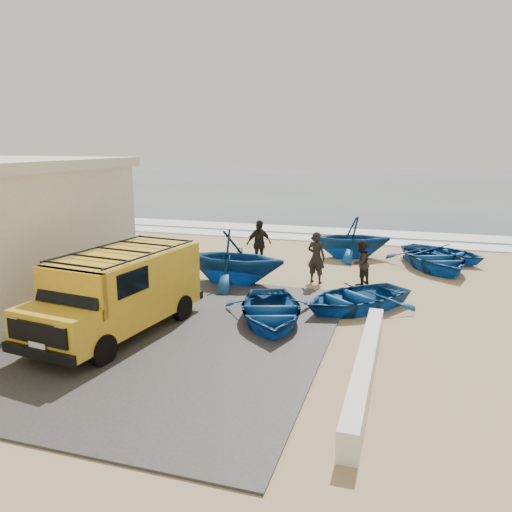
# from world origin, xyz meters

# --- Properties ---
(ground) EXTENTS (160.00, 160.00, 0.00)m
(ground) POSITION_xyz_m (0.00, 0.00, 0.00)
(ground) COLOR tan
(slab) EXTENTS (12.00, 10.00, 0.05)m
(slab) POSITION_xyz_m (-2.00, -2.00, 0.03)
(slab) COLOR #3D3A38
(slab) RESTS_ON ground
(ocean) EXTENTS (180.00, 88.00, 0.01)m
(ocean) POSITION_xyz_m (0.00, 56.00, 0.00)
(ocean) COLOR #385166
(ocean) RESTS_ON ground
(surf_line) EXTENTS (180.00, 1.60, 0.06)m
(surf_line) POSITION_xyz_m (0.00, 12.00, 0.03)
(surf_line) COLOR white
(surf_line) RESTS_ON ground
(surf_wash) EXTENTS (180.00, 2.20, 0.04)m
(surf_wash) POSITION_xyz_m (0.00, 14.50, 0.02)
(surf_wash) COLOR white
(surf_wash) RESTS_ON ground
(parapet) EXTENTS (0.35, 6.00, 0.55)m
(parapet) POSITION_xyz_m (5.00, -3.00, 0.28)
(parapet) COLOR silver
(parapet) RESTS_ON ground
(van) EXTENTS (2.57, 5.21, 2.14)m
(van) POSITION_xyz_m (-1.19, -2.22, 1.15)
(van) COLOR gold
(van) RESTS_ON ground
(boat_near_left) EXTENTS (3.50, 4.13, 0.73)m
(boat_near_left) POSITION_xyz_m (2.24, -0.42, 0.36)
(boat_near_left) COLOR #12498F
(boat_near_left) RESTS_ON ground
(boat_near_right) EXTENTS (4.22, 4.30, 0.73)m
(boat_near_right) POSITION_xyz_m (4.30, 1.40, 0.36)
(boat_near_right) COLOR #12498F
(boat_near_right) RESTS_ON ground
(boat_mid_left) EXTENTS (3.68, 3.21, 1.88)m
(boat_mid_left) POSITION_xyz_m (0.00, 2.93, 0.94)
(boat_mid_left) COLOR #12498F
(boat_mid_left) RESTS_ON ground
(boat_mid_right) EXTENTS (4.24, 4.91, 0.85)m
(boat_mid_right) POSITION_xyz_m (6.67, 7.22, 0.43)
(boat_mid_right) COLOR #12498F
(boat_mid_right) RESTS_ON ground
(boat_far_left) EXTENTS (3.97, 3.65, 1.75)m
(boat_far_left) POSITION_xyz_m (3.34, 8.22, 0.88)
(boat_far_left) COLOR #12498F
(boat_far_left) RESTS_ON ground
(boat_far_right) EXTENTS (4.17, 3.84, 0.70)m
(boat_far_right) POSITION_xyz_m (7.08, 8.68, 0.35)
(boat_far_right) COLOR #12498F
(boat_far_right) RESTS_ON ground
(fisherman_front) EXTENTS (0.75, 0.60, 1.81)m
(fisherman_front) POSITION_xyz_m (2.67, 3.91, 0.90)
(fisherman_front) COLOR black
(fisherman_front) RESTS_ON ground
(fisherman_middle) EXTENTS (0.88, 0.94, 1.54)m
(fisherman_middle) POSITION_xyz_m (4.17, 4.12, 0.77)
(fisherman_middle) COLOR black
(fisherman_middle) RESTS_ON ground
(fisherman_back) EXTENTS (1.07, 1.12, 1.87)m
(fisherman_back) POSITION_xyz_m (0.13, 5.48, 0.93)
(fisherman_back) COLOR black
(fisherman_back) RESTS_ON ground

